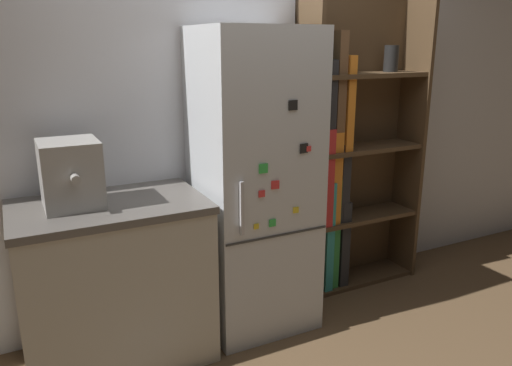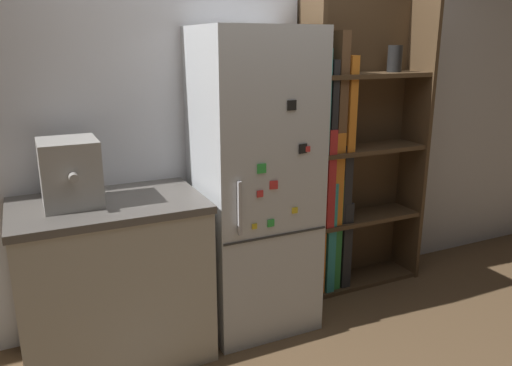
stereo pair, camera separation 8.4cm
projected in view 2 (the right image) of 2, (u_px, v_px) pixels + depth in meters
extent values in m
plane|color=brown|center=(264.00, 329.00, 3.15)|extent=(16.00, 16.00, 0.00)
cube|color=silver|center=(232.00, 114.00, 3.21)|extent=(8.00, 0.05, 2.60)
cube|color=silver|center=(254.00, 183.00, 3.03)|extent=(0.66, 0.60, 1.83)
cube|color=#333333|center=(277.00, 236.00, 2.83)|extent=(0.65, 0.01, 0.01)
cube|color=#B2B2B7|center=(240.00, 209.00, 2.67)|extent=(0.02, 0.02, 0.30)
cube|color=green|center=(262.00, 169.00, 2.68)|extent=(0.05, 0.01, 0.05)
cube|color=black|center=(303.00, 149.00, 2.76)|extent=(0.05, 0.01, 0.05)
cube|color=yellow|center=(295.00, 210.00, 2.83)|extent=(0.03, 0.01, 0.03)
cube|color=yellow|center=(255.00, 226.00, 2.75)|extent=(0.03, 0.01, 0.03)
cube|color=red|center=(260.00, 194.00, 2.71)|extent=(0.04, 0.01, 0.04)
cube|color=black|center=(292.00, 105.00, 2.66)|extent=(0.05, 0.01, 0.05)
cube|color=green|center=(271.00, 223.00, 2.79)|extent=(0.04, 0.01, 0.04)
cube|color=red|center=(308.00, 149.00, 2.77)|extent=(0.03, 0.01, 0.03)
cube|color=red|center=(274.00, 185.00, 2.73)|extent=(0.05, 0.02, 0.05)
cube|color=#4C3823|center=(308.00, 155.00, 3.32)|extent=(0.03, 0.31, 2.04)
cube|color=#4C3823|center=(414.00, 144.00, 3.69)|extent=(0.03, 0.31, 2.04)
cube|color=#4C3823|center=(352.00, 145.00, 3.63)|extent=(0.94, 0.03, 2.04)
cube|color=#4C3823|center=(356.00, 279.00, 3.78)|extent=(0.88, 0.28, 0.03)
cube|color=#4C3823|center=(359.00, 217.00, 3.65)|extent=(0.88, 0.28, 0.03)
cube|color=#4C3823|center=(363.00, 149.00, 3.51)|extent=(0.88, 0.28, 0.03)
cube|color=#4C3823|center=(368.00, 75.00, 3.37)|extent=(0.88, 0.28, 0.03)
cube|color=orange|center=(314.00, 233.00, 3.50)|extent=(0.08, 0.21, 0.85)
cube|color=teal|center=(322.00, 234.00, 3.55)|extent=(0.06, 0.26, 0.80)
cube|color=#338C3F|center=(331.00, 232.00, 3.57)|extent=(0.06, 0.21, 0.81)
cube|color=#262628|center=(339.00, 241.00, 3.63)|extent=(0.07, 0.23, 0.64)
cube|color=gold|center=(314.00, 163.00, 3.36)|extent=(0.05, 0.25, 0.87)
cube|color=red|center=(322.00, 176.00, 3.41)|extent=(0.06, 0.27, 0.67)
cube|color=orange|center=(331.00, 177.00, 3.44)|extent=(0.07, 0.21, 0.64)
cube|color=#262628|center=(340.00, 182.00, 3.49)|extent=(0.07, 0.22, 0.56)
cube|color=teal|center=(316.00, 101.00, 3.25)|extent=(0.06, 0.26, 0.67)
cube|color=#262628|center=(324.00, 106.00, 3.29)|extent=(0.05, 0.26, 0.60)
cube|color=brown|center=(336.00, 92.00, 3.28)|extent=(0.07, 0.20, 0.78)
cube|color=orange|center=(343.00, 103.00, 3.35)|extent=(0.06, 0.25, 0.63)
cylinder|color=black|center=(395.00, 59.00, 3.43)|extent=(0.10, 0.10, 0.18)
cube|color=#BCB7A8|center=(114.00, 284.00, 2.79)|extent=(0.98, 0.63, 0.89)
cube|color=#5B5651|center=(108.00, 205.00, 2.66)|extent=(1.00, 0.65, 0.04)
cube|color=#A5A39E|center=(70.00, 173.00, 2.56)|extent=(0.29, 0.31, 0.34)
cylinder|color=#A5A39E|center=(74.00, 178.00, 2.40)|extent=(0.04, 0.06, 0.04)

